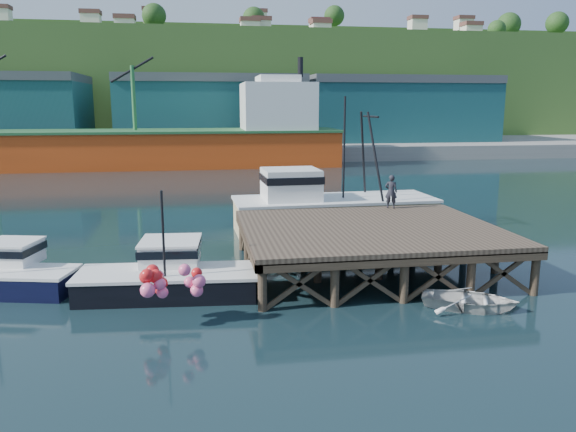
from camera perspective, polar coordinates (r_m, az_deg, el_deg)
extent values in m
plane|color=black|center=(26.42, -3.36, -5.97)|extent=(300.00, 300.00, 0.00)
cube|color=brown|center=(27.00, 8.28, -1.30)|extent=(12.00, 10.00, 0.25)
cube|color=#473828|center=(22.63, 11.94, -4.55)|extent=(12.00, 0.30, 0.35)
cylinder|color=#473828|center=(21.71, -2.62, -7.61)|extent=(0.36, 0.36, 2.60)
cylinder|color=#473828|center=(25.59, 23.78, -5.65)|extent=(0.36, 0.36, 2.60)
cylinder|color=#473828|center=(30.72, -4.66, -1.98)|extent=(0.36, 0.36, 2.60)
cylinder|color=#473828|center=(33.57, 15.12, -1.20)|extent=(0.36, 0.36, 2.60)
cube|color=gray|center=(95.39, -7.78, 7.08)|extent=(160.00, 40.00, 2.00)
cube|color=#184850|center=(90.16, -7.78, 10.34)|extent=(28.00, 16.00, 9.00)
cube|color=#184850|center=(95.81, 10.76, 10.30)|extent=(30.00, 16.00, 9.00)
cube|color=#D94614|center=(73.94, -16.70, 6.45)|extent=(55.00, 9.50, 4.40)
cube|color=#26592D|center=(73.80, -16.80, 8.23)|extent=(55.50, 10.00, 0.30)
cube|color=silver|center=(73.87, -1.09, 11.03)|extent=(9.00, 9.00, 6.00)
cube|color=silver|center=(73.93, -1.10, 13.59)|extent=(5.00, 7.00, 1.20)
cylinder|color=black|center=(74.50, 1.26, 14.88)|extent=(0.70, 0.70, 2.50)
cube|color=#2D511E|center=(125.18, -8.31, 12.63)|extent=(220.00, 50.00, 22.00)
cube|color=black|center=(26.66, -27.19, -6.01)|extent=(6.46, 3.56, 0.95)
cube|color=silver|center=(27.33, -26.19, -3.46)|extent=(2.40, 2.40, 0.95)
cube|color=black|center=(27.28, -26.22, -3.03)|extent=(2.53, 2.53, 0.32)
cube|color=black|center=(23.90, -12.10, -6.84)|extent=(7.40, 3.23, 1.00)
cube|color=silver|center=(23.74, -12.15, -5.64)|extent=(7.55, 3.29, 0.13)
cube|color=silver|center=(24.85, -11.82, -3.72)|extent=(2.58, 2.58, 1.00)
cube|color=black|center=(24.80, -11.84, -3.22)|extent=(2.72, 2.72, 0.33)
cylinder|color=black|center=(22.60, -12.56, -1.91)|extent=(0.10, 0.10, 3.55)
sphere|color=#F65A8F|center=(20.75, -13.28, -7.60)|extent=(0.47, 0.47, 0.47)
sphere|color=#F65A8F|center=(20.84, -10.51, -6.76)|extent=(0.47, 0.47, 0.47)
sphere|color=red|center=(20.26, -11.83, -6.68)|extent=(0.47, 0.47, 0.47)
cube|color=beige|center=(35.11, 4.72, 0.03)|extent=(12.32, 4.60, 1.99)
cube|color=silver|center=(34.92, 4.75, 1.72)|extent=(12.54, 4.83, 0.17)
cube|color=silver|center=(34.22, 0.26, 3.16)|extent=(3.42, 3.21, 1.99)
cube|color=black|center=(34.16, 0.26, 3.89)|extent=(3.54, 3.32, 0.44)
cylinder|color=black|center=(34.70, 5.72, 6.53)|extent=(0.12, 0.12, 6.65)
imported|color=silver|center=(23.12, 17.97, -8.09)|extent=(4.41, 3.94, 0.75)
imported|color=black|center=(31.73, 10.43, 2.45)|extent=(0.80, 0.67, 1.87)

